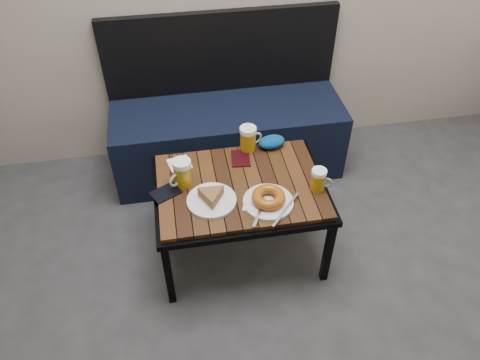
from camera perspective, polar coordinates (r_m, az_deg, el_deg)
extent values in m
cube|color=black|center=(2.95, -1.47, 5.08)|extent=(1.40, 0.50, 0.45)
cube|color=black|center=(2.89, -2.36, 15.33)|extent=(1.40, 0.05, 0.50)
cube|color=black|center=(2.27, -8.69, -11.34)|extent=(0.04, 0.03, 0.42)
cube|color=black|center=(2.36, 10.66, -8.63)|extent=(0.04, 0.03, 0.42)
cube|color=black|center=(2.64, -9.43, -1.55)|extent=(0.04, 0.04, 0.42)
cube|color=black|center=(2.72, 7.09, 0.41)|extent=(0.04, 0.04, 0.42)
cube|color=black|center=(2.30, 0.00, -1.19)|extent=(0.84, 0.62, 0.03)
cube|color=#36210C|center=(2.28, 0.00, -0.72)|extent=(0.80, 0.58, 0.02)
cylinder|color=#A3780D|center=(2.25, -6.98, 0.65)|extent=(0.12, 0.12, 0.12)
cylinder|color=white|center=(2.21, -7.14, 2.02)|extent=(0.09, 0.09, 0.03)
torus|color=#8C999E|center=(2.23, -7.90, 0.00)|extent=(0.06, 0.06, 0.07)
cylinder|color=#A3780D|center=(2.44, 0.97, 4.81)|extent=(0.10, 0.10, 0.11)
cylinder|color=white|center=(2.40, 0.99, 6.12)|extent=(0.09, 0.09, 0.03)
torus|color=#8C999E|center=(2.46, 1.96, 5.13)|extent=(0.07, 0.03, 0.07)
cylinder|color=#A3780D|center=(2.25, 9.48, -0.13)|extent=(0.09, 0.09, 0.09)
cylinder|color=white|center=(2.21, 9.64, 0.96)|extent=(0.07, 0.07, 0.02)
torus|color=#8C999E|center=(2.25, 10.48, -0.29)|extent=(0.06, 0.03, 0.06)
cylinder|color=white|center=(2.18, -3.48, -2.51)|extent=(0.23, 0.23, 0.02)
cylinder|color=white|center=(2.18, 3.46, -2.70)|extent=(0.24, 0.24, 0.02)
torus|color=#883B0C|center=(2.15, 3.49, -2.09)|extent=(0.16, 0.16, 0.05)
cube|color=#A5A8AD|center=(2.14, 5.62, -3.55)|extent=(0.17, 0.19, 0.00)
cube|color=#A5A8AD|center=(2.12, 2.37, -3.98)|extent=(0.10, 0.17, 0.00)
cube|color=white|center=(2.40, -7.40, 1.96)|extent=(0.13, 0.13, 0.01)
cube|color=#A5A8AD|center=(2.40, -7.41, 2.06)|extent=(0.06, 0.14, 0.00)
cube|color=white|center=(2.17, 2.26, -2.90)|extent=(0.17, 0.15, 0.01)
cube|color=black|center=(2.25, -9.06, -1.54)|extent=(0.16, 0.14, 0.01)
cube|color=black|center=(2.41, 0.08, 2.65)|extent=(0.11, 0.14, 0.01)
ellipsoid|color=navy|center=(2.48, 3.87, 4.66)|extent=(0.16, 0.12, 0.06)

